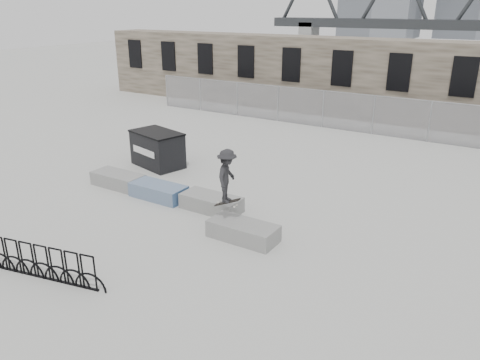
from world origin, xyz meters
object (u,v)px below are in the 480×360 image
at_px(planter_offset, 243,230).
at_px(dumpster, 158,149).
at_px(planter_center_right, 211,202).
at_px(bike_rack, 27,259).
at_px(planter_center_left, 159,191).
at_px(skateboarder, 227,176).
at_px(planter_far_left, 118,179).

distance_m(planter_offset, dumpster, 7.39).
distance_m(planter_center_right, bike_rack, 5.80).
xyz_separation_m(planter_offset, dumpster, (-6.40, 3.67, 0.46)).
relative_size(planter_center_left, planter_center_right, 1.00).
bearing_deg(planter_center_left, bike_rack, -83.66).
distance_m(bike_rack, skateboarder, 5.51).
xyz_separation_m(planter_center_left, bike_rack, (0.61, -5.46, 0.17)).
bearing_deg(skateboarder, planter_far_left, 63.22).
xyz_separation_m(bike_rack, skateboarder, (2.88, 4.50, 1.34)).
height_order(dumpster, skateboarder, skateboarder).
bearing_deg(dumpster, planter_far_left, -68.68).
bearing_deg(skateboarder, planter_center_left, 58.51).
xyz_separation_m(planter_far_left, planter_offset, (6.09, -1.12, 0.00)).
height_order(planter_center_right, planter_offset, same).
relative_size(bike_rack, skateboarder, 2.55).
height_order(planter_center_right, bike_rack, bike_rack).
bearing_deg(planter_center_right, bike_rack, -105.23).
xyz_separation_m(planter_center_left, skateboarder, (3.49, -0.96, 1.51)).
bearing_deg(planter_far_left, dumpster, 96.86).
distance_m(planter_center_right, dumpster, 5.13).
bearing_deg(planter_far_left, skateboarder, -10.65).
xyz_separation_m(planter_far_left, planter_center_left, (2.02, -0.08, 0.00)).
xyz_separation_m(planter_offset, skateboarder, (-0.58, 0.08, 1.51)).
height_order(planter_offset, skateboarder, skateboarder).
bearing_deg(planter_center_left, skateboarder, -15.35).
relative_size(planter_center_right, skateboarder, 1.16).
distance_m(planter_offset, skateboarder, 1.61).
bearing_deg(planter_center_right, dumpster, 150.82).
relative_size(planter_far_left, bike_rack, 0.45).
distance_m(planter_far_left, dumpster, 2.61).
xyz_separation_m(planter_center_left, planter_offset, (4.07, -1.04, 0.00)).
distance_m(dumpster, skateboarder, 6.92).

